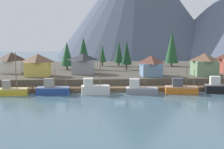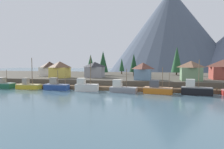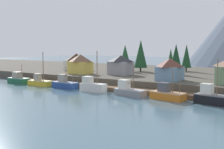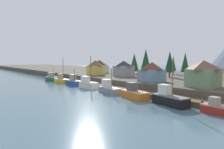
{
  "view_description": "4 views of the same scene",
  "coord_description": "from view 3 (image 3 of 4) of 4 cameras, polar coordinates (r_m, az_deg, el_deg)",
  "views": [
    {
      "loc": [
        -5.63,
        -67.1,
        12.38
      ],
      "look_at": [
        -1.8,
        1.65,
        3.96
      ],
      "focal_mm": 47.59,
      "sensor_mm": 36.0,
      "label": 1
    },
    {
      "loc": [
        13.82,
        -54.16,
        7.9
      ],
      "look_at": [
        0.74,
        1.55,
        4.5
      ],
      "focal_mm": 32.06,
      "sensor_mm": 36.0,
      "label": 2
    },
    {
      "loc": [
        38.12,
        -57.75,
        10.87
      ],
      "look_at": [
        -2.54,
        1.6,
        3.99
      ],
      "focal_mm": 47.84,
      "sensor_mm": 36.0,
      "label": 3
    },
    {
      "loc": [
        44.29,
        -33.7,
        8.64
      ],
      "look_at": [
        -1.04,
        3.56,
        4.17
      ],
      "focal_mm": 31.68,
      "sensor_mm": 36.0,
      "label": 4
    }
  ],
  "objects": [
    {
      "name": "conifer_back_left",
      "position": [
        98.45,
        5.5,
        3.96
      ],
      "size": [
        4.37,
        4.37,
        10.39
      ],
      "color": "#4C3823",
      "rests_on": "shoreline_bank"
    },
    {
      "name": "conifer_back_right",
      "position": [
        99.84,
        2.52,
        3.53
      ],
      "size": [
        3.9,
        3.9,
        8.82
      ],
      "color": "#4C3823",
      "rests_on": "shoreline_bank"
    },
    {
      "name": "conifer_mid_left",
      "position": [
        104.62,
        11.16,
        3.22
      ],
      "size": [
        2.54,
        2.54,
        7.54
      ],
      "color": "#4C3823",
      "rests_on": "shoreline_bank"
    },
    {
      "name": "conifer_mid_right",
      "position": [
        89.79,
        12.13,
        3.42
      ],
      "size": [
        3.37,
        3.37,
        9.06
      ],
      "color": "#4C3823",
      "rests_on": "shoreline_bank"
    },
    {
      "name": "house_white",
      "position": [
        103.25,
        -6.83,
        2.44
      ],
      "size": [
        6.6,
        6.63,
        5.86
      ],
      "color": "silver",
      "rests_on": "shoreline_bank"
    },
    {
      "name": "fishing_boat_green",
      "position": [
        91.43,
        -17.41,
        -0.91
      ],
      "size": [
        6.75,
        3.07,
        5.79
      ],
      "rotation": [
        0.0,
        0.0,
        0.0
      ],
      "color": "#1E5B3D",
      "rests_on": "ground_plane"
    },
    {
      "name": "fishing_boat_white",
      "position": [
        71.9,
        -3.77,
        -2.2
      ],
      "size": [
        6.44,
        3.19,
        9.75
      ],
      "rotation": [
        0.0,
        0.0,
        0.08
      ],
      "color": "silver",
      "rests_on": "ground_plane"
    },
    {
      "name": "conifer_near_right",
      "position": [
        101.92,
        14.03,
        3.44
      ],
      "size": [
        3.27,
        3.27,
        8.93
      ],
      "color": "#4C3823",
      "rests_on": "shoreline_bank"
    },
    {
      "name": "house_yellow",
      "position": [
        90.83,
        -6.06,
        2.04
      ],
      "size": [
        6.62,
        5.03,
        5.88
      ],
      "color": "gold",
      "rests_on": "shoreline_bank"
    },
    {
      "name": "fishing_boat_grey",
      "position": [
        66.05,
        3.23,
        -3.06
      ],
      "size": [
        7.35,
        3.49,
        6.31
      ],
      "rotation": [
        0.0,
        0.0,
        -0.11
      ],
      "color": "gray",
      "rests_on": "ground_plane"
    },
    {
      "name": "house_blue",
      "position": [
        73.8,
        11.0,
        1.01
      ],
      "size": [
        5.33,
        6.69,
        5.42
      ],
      "color": "#6689A8",
      "rests_on": "shoreline_bank"
    },
    {
      "name": "fishing_boat_blue",
      "position": [
        78.08,
        -9.05,
        -1.78
      ],
      "size": [
        7.19,
        2.91,
        5.73
      ],
      "rotation": [
        0.0,
        0.0,
        -0.04
      ],
      "color": "navy",
      "rests_on": "ground_plane"
    },
    {
      "name": "fishing_boat_black",
      "position": [
        58.69,
        18.77,
        -4.26
      ],
      "size": [
        7.41,
        3.66,
        8.68
      ],
      "rotation": [
        0.0,
        0.0,
        -0.15
      ],
      "color": "black",
      "rests_on": "ground_plane"
    },
    {
      "name": "fishing_boat_yellow",
      "position": [
        84.51,
        -13.6,
        -1.4
      ],
      "size": [
        7.26,
        3.13,
        9.33
      ],
      "rotation": [
        0.0,
        0.0,
        0.07
      ],
      "color": "gold",
      "rests_on": "ground_plane"
    },
    {
      "name": "dock",
      "position": [
        71.62,
        1.86,
        -2.87
      ],
      "size": [
        80.0,
        4.0,
        1.6
      ],
      "color": "brown",
      "rests_on": "ground_plane"
    },
    {
      "name": "house_grey",
      "position": [
        87.42,
        1.68,
        1.87
      ],
      "size": [
        6.54,
        5.49,
        5.68
      ],
      "color": "gray",
      "rests_on": "shoreline_bank"
    },
    {
      "name": "shoreline_bank",
      "position": [
        97.98,
        11.35,
        -0.28
      ],
      "size": [
        400.0,
        56.0,
        2.5
      ],
      "primitive_type": "cube",
      "color": "#4C473D",
      "rests_on": "ground_plane"
    },
    {
      "name": "ground_plane",
      "position": [
        87.34,
        8.23,
        -2.08
      ],
      "size": [
        400.0,
        400.0,
        1.0
      ],
      "primitive_type": "cube",
      "color": "#476675"
    },
    {
      "name": "fishing_boat_orange",
      "position": [
        61.69,
        10.49,
        -3.72
      ],
      "size": [
        7.43,
        3.79,
        6.75
      ],
      "rotation": [
        0.0,
        0.0,
        -0.15
      ],
      "color": "#CC6B1E",
      "rests_on": "ground_plane"
    }
  ]
}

